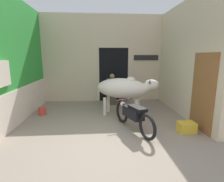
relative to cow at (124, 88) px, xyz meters
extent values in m
plane|color=gray|center=(-0.66, -2.09, -0.94)|extent=(30.00, 30.00, 0.00)
cube|color=green|center=(-3.36, -0.01, 0.94)|extent=(0.18, 4.16, 3.77)
cube|color=silver|center=(-3.26, -0.01, -0.42)|extent=(0.03, 4.16, 1.06)
cube|color=silver|center=(-3.24, -1.18, 0.64)|extent=(0.08, 0.56, 0.64)
cube|color=beige|center=(-0.66, 2.16, 2.12)|extent=(5.22, 0.18, 1.41)
cube|color=beige|center=(-2.05, 2.16, 0.24)|extent=(2.44, 0.18, 2.37)
cube|color=beige|center=(1.21, 2.16, 0.24)|extent=(1.48, 0.18, 2.37)
cube|color=black|center=(-0.18, 2.52, 0.24)|extent=(1.29, 0.90, 2.37)
cube|color=black|center=(1.27, 2.05, 1.00)|extent=(1.10, 0.03, 0.22)
cube|color=beige|center=(2.04, -0.01, 0.94)|extent=(0.18, 4.16, 3.77)
cube|color=brown|center=(1.93, -1.34, 0.11)|extent=(0.05, 1.00, 2.10)
ellipsoid|color=beige|center=(-0.08, 0.03, 0.00)|extent=(1.88, 1.28, 0.67)
ellipsoid|color=beige|center=(0.21, -0.08, 0.28)|extent=(0.40, 0.38, 0.25)
cylinder|color=beige|center=(0.67, -0.25, 0.06)|extent=(0.53, 0.46, 0.45)
ellipsoid|color=beige|center=(0.83, -0.32, 0.16)|extent=(0.55, 0.45, 0.35)
cylinder|color=beige|center=(-0.85, 0.32, -0.19)|extent=(0.13, 0.08, 0.56)
cylinder|color=beige|center=(0.49, 0.02, -0.63)|extent=(0.11, 0.11, 0.62)
cylinder|color=beige|center=(0.36, -0.34, -0.63)|extent=(0.11, 0.11, 0.62)
cylinder|color=beige|center=(-0.51, 0.40, -0.63)|extent=(0.11, 0.11, 0.62)
cylinder|color=beige|center=(-0.65, 0.04, -0.63)|extent=(0.11, 0.11, 0.62)
cone|color=#473D33|center=(0.83, -0.18, 0.29)|extent=(0.11, 0.14, 0.17)
cone|color=#473D33|center=(0.75, -0.41, 0.29)|extent=(0.11, 0.14, 0.17)
torus|color=black|center=(0.30, -1.84, -0.62)|extent=(0.31, 0.64, 0.65)
torus|color=black|center=(-0.16, -0.65, -0.62)|extent=(0.31, 0.64, 0.65)
cube|color=black|center=(0.07, -1.24, -0.45)|extent=(0.52, 0.76, 0.28)
cube|color=black|center=(0.14, -1.42, -0.27)|extent=(0.45, 0.62, 0.09)
cylinder|color=black|center=(-0.11, -0.78, -0.19)|extent=(0.55, 0.24, 0.03)
sphere|color=silver|center=(-0.14, -0.69, -0.35)|extent=(0.15, 0.15, 0.15)
cube|color=brown|center=(-0.29, 1.36, -0.71)|extent=(0.32, 0.14, 0.46)
cube|color=brown|center=(-0.29, 1.45, -0.43)|extent=(0.32, 0.32, 0.11)
cube|color=#386B42|center=(-0.29, 1.52, -0.15)|extent=(0.46, 0.20, 0.57)
sphere|color=#937051|center=(-0.29, 1.52, 0.24)|extent=(0.20, 0.20, 0.20)
cylinder|color=red|center=(0.13, 1.69, -0.73)|extent=(0.21, 0.21, 0.43)
cylinder|color=red|center=(0.13, 1.69, -0.50)|extent=(0.30, 0.30, 0.04)
cube|color=gold|center=(1.48, -1.50, -0.80)|extent=(0.44, 0.32, 0.28)
cylinder|color=#C63D33|center=(-2.83, 0.28, -0.81)|extent=(0.26, 0.26, 0.26)
camera|label=1|loc=(-0.85, -5.73, 1.07)|focal=28.00mm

